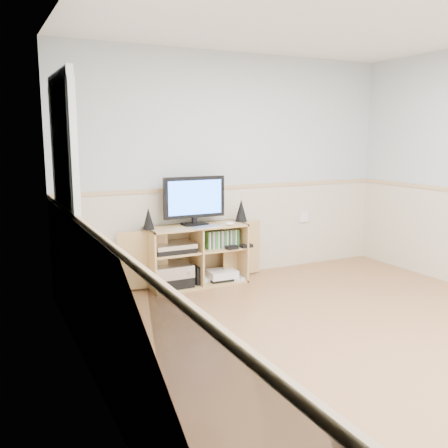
{
  "coord_description": "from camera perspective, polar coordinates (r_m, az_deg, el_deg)",
  "views": [
    {
      "loc": [
        -2.59,
        -2.8,
        1.59
      ],
      "look_at": [
        -0.61,
        1.2,
        0.8
      ],
      "focal_mm": 40.0,
      "sensor_mm": 36.0,
      "label": 1
    }
  ],
  "objects": [
    {
      "name": "media_cabinet",
      "position": [
        5.43,
        -3.35,
        -3.41
      ],
      "size": [
        1.67,
        0.4,
        0.65
      ],
      "color": "tan",
      "rests_on": "floor"
    },
    {
      "name": "mouse",
      "position": [
        5.33,
        0.69,
        0.05
      ],
      "size": [
        0.1,
        0.08,
        0.04
      ],
      "primitive_type": "ellipsoid",
      "rotation": [
        0.0,
        0.0,
        -0.13
      ],
      "color": "white",
      "rests_on": "media_cabinet"
    },
    {
      "name": "av_components",
      "position": [
        5.31,
        -6.02,
        -5.03
      ],
      "size": [
        0.52,
        0.32,
        0.47
      ],
      "color": "black",
      "rests_on": "media_cabinet"
    },
    {
      "name": "speaker_right",
      "position": [
        5.56,
        1.97,
        1.57
      ],
      "size": [
        0.14,
        0.14,
        0.25
      ],
      "primitive_type": "cone",
      "color": "black",
      "rests_on": "media_cabinet"
    },
    {
      "name": "monitor",
      "position": [
        5.32,
        -3.41,
        2.9
      ],
      "size": [
        0.69,
        0.18,
        0.52
      ],
      "color": "black",
      "rests_on": "media_cabinet"
    },
    {
      "name": "wall_outlet",
      "position": [
        6.26,
        9.07,
        0.78
      ],
      "size": [
        0.12,
        0.03,
        0.12
      ],
      "primitive_type": "cube",
      "color": "white",
      "rests_on": "wall_back"
    },
    {
      "name": "room",
      "position": [
        3.89,
        14.58,
        4.13
      ],
      "size": [
        4.04,
        4.54,
        2.54
      ],
      "color": "#A8744A",
      "rests_on": "ground"
    },
    {
      "name": "speaker_left",
      "position": [
        5.14,
        -8.63,
        0.61
      ],
      "size": [
        0.12,
        0.12,
        0.22
      ],
      "primitive_type": "cone",
      "color": "black",
      "rests_on": "media_cabinet"
    },
    {
      "name": "game_consoles",
      "position": [
        5.55,
        -0.42,
        -5.88
      ],
      "size": [
        0.45,
        0.3,
        0.11
      ],
      "color": "white",
      "rests_on": "media_cabinet"
    },
    {
      "name": "game_cases",
      "position": [
        5.45,
        -0.29,
        -1.69
      ],
      "size": [
        0.38,
        0.13,
        0.19
      ],
      "primitive_type": "cube",
      "color": "#3F8C3F",
      "rests_on": "media_cabinet"
    },
    {
      "name": "keyboard",
      "position": [
        5.21,
        -2.03,
        -0.32
      ],
      "size": [
        0.35,
        0.2,
        0.01
      ],
      "primitive_type": "cube",
      "rotation": [
        0.0,
        0.0,
        0.21
      ],
      "color": "white",
      "rests_on": "media_cabinet"
    }
  ]
}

